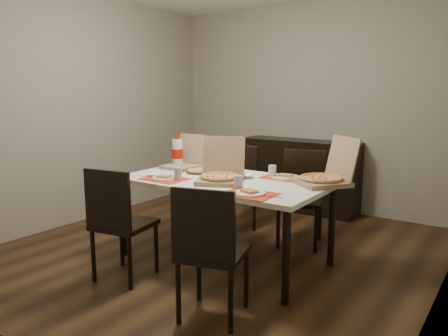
# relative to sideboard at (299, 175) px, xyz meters

# --- Properties ---
(ground) EXTENTS (3.80, 4.00, 0.02)m
(ground) POSITION_rel_sideboard_xyz_m (0.00, -1.78, -0.46)
(ground) COLOR #3E2713
(ground) RESTS_ON ground
(room_walls) EXTENTS (3.84, 4.02, 2.62)m
(room_walls) POSITION_rel_sideboard_xyz_m (0.00, -1.35, 1.28)
(room_walls) COLOR gray
(room_walls) RESTS_ON ground
(sideboard) EXTENTS (1.50, 0.40, 0.90)m
(sideboard) POSITION_rel_sideboard_xyz_m (0.00, 0.00, 0.00)
(sideboard) COLOR black
(sideboard) RESTS_ON ground
(dining_table) EXTENTS (1.80, 1.00, 0.75)m
(dining_table) POSITION_rel_sideboard_xyz_m (0.18, -1.95, 0.23)
(dining_table) COLOR beige
(dining_table) RESTS_ON ground
(chair_near_left) EXTENTS (0.48, 0.48, 0.93)m
(chair_near_left) POSITION_rel_sideboard_xyz_m (-0.27, -2.79, 0.06)
(chair_near_left) COLOR black
(chair_near_left) RESTS_ON ground
(chair_near_right) EXTENTS (0.52, 0.52, 0.93)m
(chair_near_right) POSITION_rel_sideboard_xyz_m (0.70, -2.88, 0.06)
(chair_near_right) COLOR black
(chair_near_right) RESTS_ON ground
(chair_far_left) EXTENTS (0.52, 0.52, 0.93)m
(chair_far_left) POSITION_rel_sideboard_xyz_m (-0.22, -1.14, 0.06)
(chair_far_left) COLOR black
(chair_far_left) RESTS_ON ground
(chair_far_right) EXTENTS (0.52, 0.52, 0.93)m
(chair_far_right) POSITION_rel_sideboard_xyz_m (0.55, -1.13, 0.06)
(chair_far_right) COLOR black
(chair_far_right) RESTS_ON ground
(setting_near_left) EXTENTS (0.49, 0.30, 0.11)m
(setting_near_left) POSITION_rel_sideboard_xyz_m (-0.24, -2.24, 0.32)
(setting_near_left) COLOR red
(setting_near_left) RESTS_ON dining_table
(setting_near_right) EXTENTS (0.46, 0.30, 0.11)m
(setting_near_right) POSITION_rel_sideboard_xyz_m (0.61, -2.28, 0.32)
(setting_near_right) COLOR red
(setting_near_right) RESTS_ON dining_table
(setting_far_left) EXTENTS (0.47, 0.30, 0.11)m
(setting_far_left) POSITION_rel_sideboard_xyz_m (-0.27, -1.64, 0.32)
(setting_far_left) COLOR red
(setting_far_left) RESTS_ON dining_table
(setting_far_right) EXTENTS (0.50, 0.30, 0.11)m
(setting_far_right) POSITION_rel_sideboard_xyz_m (0.57, -1.61, 0.32)
(setting_far_right) COLOR red
(setting_far_right) RESTS_ON dining_table
(napkin_loose) EXTENTS (0.16, 0.16, 0.02)m
(napkin_loose) POSITION_rel_sideboard_xyz_m (0.18, -2.02, 0.31)
(napkin_loose) COLOR white
(napkin_loose) RESTS_ON dining_table
(pizza_box_center) EXTENTS (0.51, 0.53, 0.37)m
(pizza_box_center) POSITION_rel_sideboard_xyz_m (0.22, -2.06, 0.36)
(pizza_box_center) COLOR #886C4E
(pizza_box_center) RESTS_ON dining_table
(pizza_box_right) EXTENTS (0.57, 0.58, 0.39)m
(pizza_box_right) POSITION_rel_sideboard_xyz_m (0.99, -1.65, 0.36)
(pizza_box_right) COLOR #886C4E
(pizza_box_right) RESTS_ON dining_table
(pizza_box_left) EXTENTS (0.33, 0.36, 0.33)m
(pizza_box_left) POSITION_rel_sideboard_xyz_m (-0.48, -1.71, 0.36)
(pizza_box_left) COLOR #886C4E
(pizza_box_left) RESTS_ON dining_table
(faina_plate) EXTENTS (0.24, 0.24, 0.03)m
(faina_plate) POSITION_rel_sideboard_xyz_m (-0.19, -1.84, 0.31)
(faina_plate) COLOR black
(faina_plate) RESTS_ON dining_table
(dip_bowl) EXTENTS (0.13, 0.13, 0.03)m
(dip_bowl) POSITION_rel_sideboard_xyz_m (0.31, -1.78, 0.31)
(dip_bowl) COLOR white
(dip_bowl) RESTS_ON dining_table
(soda_bottle) EXTENTS (0.11, 0.11, 0.34)m
(soda_bottle) POSITION_rel_sideboard_xyz_m (-0.57, -1.70, 0.44)
(soda_bottle) COLOR silver
(soda_bottle) RESTS_ON dining_table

